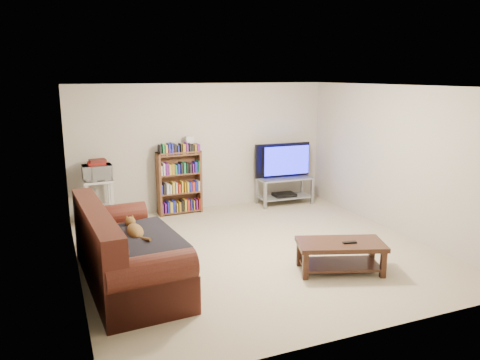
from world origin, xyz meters
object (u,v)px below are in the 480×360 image
coffee_table (340,251)px  tv_stand (284,186)px  sofa (122,257)px  bookshelf (179,182)px

coffee_table → tv_stand: 3.35m
coffee_table → tv_stand: tv_stand is taller
sofa → tv_stand: sofa is taller
sofa → tv_stand: bearing=31.6°
coffee_table → tv_stand: bearing=94.3°
sofa → bookshelf: (1.46, 2.69, 0.27)m
coffee_table → bookshelf: size_ratio=1.06×
sofa → coffee_table: sofa is taller
tv_stand → bookshelf: size_ratio=0.94×
bookshelf → sofa: bearing=-120.7°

